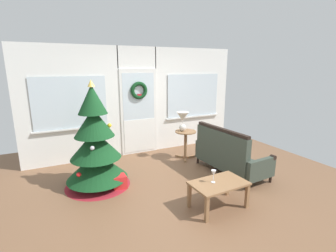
{
  "coord_description": "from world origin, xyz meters",
  "views": [
    {
      "loc": [
        -1.98,
        -3.58,
        2.12
      ],
      "look_at": [
        0.05,
        0.55,
        1.0
      ],
      "focal_mm": 26.66,
      "sensor_mm": 36.0,
      "label": 1
    }
  ],
  "objects": [
    {
      "name": "christmas_tree",
      "position": [
        -1.29,
        0.72,
        0.68
      ],
      "size": [
        1.15,
        1.15,
        1.9
      ],
      "color": "#4C331E",
      "rests_on": "ground"
    },
    {
      "name": "back_wall_with_door",
      "position": [
        0.0,
        2.08,
        1.28
      ],
      "size": [
        5.2,
        0.19,
        2.55
      ],
      "color": "white",
      "rests_on": "ground"
    },
    {
      "name": "coffee_table",
      "position": [
        0.22,
        -0.83,
        0.35
      ],
      "size": [
        0.86,
        0.55,
        0.41
      ],
      "color": "#8E6642",
      "rests_on": "ground"
    },
    {
      "name": "settee_sofa",
      "position": [
        1.16,
        0.1,
        0.38
      ],
      "size": [
        0.81,
        1.6,
        0.96
      ],
      "color": "black",
      "rests_on": "ground"
    },
    {
      "name": "wine_glass",
      "position": [
        0.15,
        -0.79,
        0.55
      ],
      "size": [
        0.08,
        0.08,
        0.2
      ],
      "color": "silver",
      "rests_on": "coffee_table"
    },
    {
      "name": "gift_box",
      "position": [
        -0.97,
        0.44,
        0.12
      ],
      "size": [
        0.24,
        0.21,
        0.24
      ],
      "primitive_type": "cube",
      "color": "red",
      "rests_on": "ground"
    },
    {
      "name": "table_lamp",
      "position": [
        0.75,
        1.22,
        0.95
      ],
      "size": [
        0.28,
        0.28,
        0.44
      ],
      "color": "silver",
      "rests_on": "side_table"
    },
    {
      "name": "side_table",
      "position": [
        0.81,
        1.18,
        0.47
      ],
      "size": [
        0.5,
        0.48,
        0.66
      ],
      "color": "#8E6642",
      "rests_on": "ground"
    },
    {
      "name": "ground_plane",
      "position": [
        0.0,
        0.0,
        0.0
      ],
      "size": [
        6.76,
        6.76,
        0.0
      ],
      "primitive_type": "plane",
      "color": "brown"
    }
  ]
}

